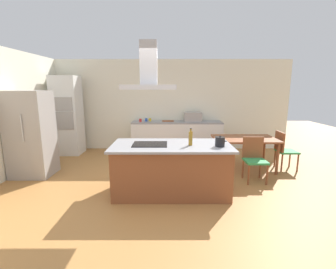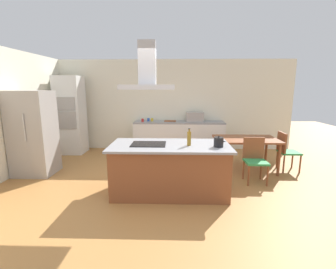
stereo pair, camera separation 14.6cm
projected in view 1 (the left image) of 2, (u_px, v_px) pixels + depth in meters
ground at (170, 166)px, 5.85m from camera, size 16.00×16.00×0.00m
wall_back at (169, 105)px, 7.31m from camera, size 7.20×0.10×2.70m
wall_left at (8, 113)px, 5.09m from camera, size 0.10×8.80×2.70m
kitchen_island at (171, 169)px, 4.29m from camera, size 2.10×1.02×0.90m
cooktop at (149, 144)px, 4.20m from camera, size 0.60×0.44×0.01m
tea_kettle at (219, 142)px, 4.06m from camera, size 0.21×0.16×0.19m
olive_oil_bottle at (190, 138)px, 4.13m from camera, size 0.07×0.07×0.30m
back_counter at (176, 136)px, 7.12m from camera, size 2.63×0.62×0.90m
countertop_microwave at (192, 117)px, 7.01m from camera, size 0.50×0.38×0.28m
coffee_mug_red at (140, 120)px, 6.95m from camera, size 0.08×0.08×0.09m
coffee_mug_blue at (146, 120)px, 7.07m from camera, size 0.08×0.08×0.09m
coffee_mug_yellow at (149, 120)px, 7.07m from camera, size 0.08×0.08×0.09m
cutting_board at (167, 121)px, 7.08m from camera, size 0.34×0.24×0.02m
wall_oven_stack at (67, 116)px, 6.75m from camera, size 0.70×0.66×2.20m
refrigerator at (30, 134)px, 5.08m from camera, size 0.80×0.73×1.82m
dining_table at (244, 141)px, 5.50m from camera, size 1.40×0.90×0.75m
chair_at_right_end at (283, 148)px, 5.54m from camera, size 0.42×0.42×0.89m
chair_facing_island at (253, 156)px, 4.88m from camera, size 0.42×0.42×0.89m
range_hood at (148, 74)px, 3.97m from camera, size 0.90×0.55×0.78m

